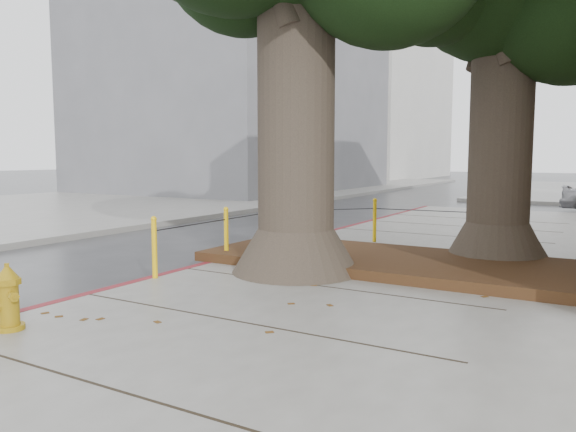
# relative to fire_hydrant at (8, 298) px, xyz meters

# --- Properties ---
(ground) EXTENTS (140.00, 140.00, 0.00)m
(ground) POSITION_rel_fire_hydrant_xyz_m (1.42, 1.48, -0.50)
(ground) COLOR #28282B
(ground) RESTS_ON ground
(sidewalk_opposite) EXTENTS (14.00, 60.00, 0.15)m
(sidewalk_opposite) POSITION_rel_fire_hydrant_xyz_m (-12.58, 11.48, -0.42)
(sidewalk_opposite) COLOR slate
(sidewalk_opposite) RESTS_ON ground
(curb_red) EXTENTS (0.14, 26.00, 0.16)m
(curb_red) POSITION_rel_fire_hydrant_xyz_m (-0.58, 3.98, -0.42)
(curb_red) COLOR maroon
(curb_red) RESTS_ON ground
(planter_bed) EXTENTS (6.40, 2.60, 0.16)m
(planter_bed) POSITION_rel_fire_hydrant_xyz_m (2.32, 5.38, -0.27)
(planter_bed) COLOR black
(planter_bed) RESTS_ON sidewalk_main
(building_far_grey) EXTENTS (12.00, 16.00, 12.00)m
(building_far_grey) POSITION_rel_fire_hydrant_xyz_m (-13.58, 23.48, 5.50)
(building_far_grey) COLOR slate
(building_far_grey) RESTS_ON ground
(building_far_white) EXTENTS (12.00, 18.00, 15.00)m
(building_far_white) POSITION_rel_fire_hydrant_xyz_m (-15.58, 46.48, 7.00)
(building_far_white) COLOR silver
(building_far_white) RESTS_ON ground
(bollard_ring) EXTENTS (3.79, 5.39, 0.95)m
(bollard_ring) POSITION_rel_fire_hydrant_xyz_m (0.56, 5.85, 0.16)
(bollard_ring) COLOR yellow
(bollard_ring) RESTS_ON sidewalk_main
(fire_hydrant) EXTENTS (0.38, 0.37, 0.72)m
(fire_hydrant) POSITION_rel_fire_hydrant_xyz_m (0.00, 0.00, 0.00)
(fire_hydrant) COLOR #AF8712
(fire_hydrant) RESTS_ON sidewalk_main
(car_dark) EXTENTS (2.10, 4.42, 1.25)m
(car_dark) POSITION_rel_fire_hydrant_xyz_m (-7.98, 19.85, 0.12)
(car_dark) COLOR black
(car_dark) RESTS_ON ground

